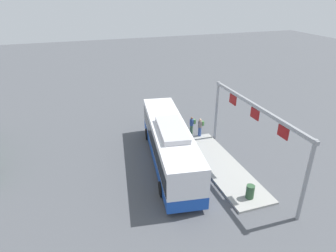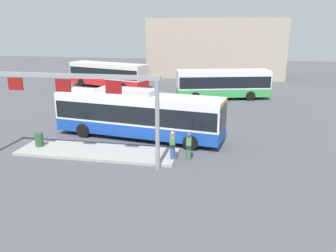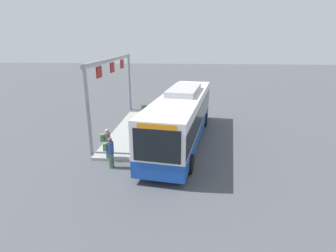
{
  "view_description": "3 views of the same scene",
  "coord_description": "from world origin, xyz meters",
  "px_view_note": "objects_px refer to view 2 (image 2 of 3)",
  "views": [
    {
      "loc": [
        -18.34,
        6.27,
        12.26
      ],
      "look_at": [
        3.99,
        -1.23,
        1.15
      ],
      "focal_mm": 31.79,
      "sensor_mm": 36.0,
      "label": 1
    },
    {
      "loc": [
        6.48,
        -22.43,
        7.66
      ],
      "look_at": [
        2.34,
        -1.11,
        1.31
      ],
      "focal_mm": 36.71,
      "sensor_mm": 36.0,
      "label": 2
    },
    {
      "loc": [
        16.54,
        0.48,
        6.4
      ],
      "look_at": [
        2.16,
        -0.68,
        1.76
      ],
      "focal_mm": 28.76,
      "sensor_mm": 36.0,
      "label": 3
    }
  ],
  "objects_px": {
    "person_boarding": "(173,144)",
    "bus_background_left": "(108,73)",
    "person_waiting_near": "(189,146)",
    "bus_background_right": "(223,83)",
    "bus_main": "(138,113)",
    "trash_bin": "(39,139)"
  },
  "relations": [
    {
      "from": "person_boarding",
      "to": "bus_background_left",
      "type": "bearing_deg",
      "value": 19.44
    },
    {
      "from": "bus_background_left",
      "to": "person_waiting_near",
      "type": "distance_m",
      "value": 26.66
    },
    {
      "from": "bus_background_right",
      "to": "bus_main",
      "type": "bearing_deg",
      "value": 55.05
    },
    {
      "from": "bus_background_right",
      "to": "trash_bin",
      "type": "bearing_deg",
      "value": 43.6
    },
    {
      "from": "bus_main",
      "to": "person_waiting_near",
      "type": "height_order",
      "value": "bus_main"
    },
    {
      "from": "bus_background_left",
      "to": "person_boarding",
      "type": "xyz_separation_m",
      "value": [
        12.63,
        -23.37,
        -0.73
      ]
    },
    {
      "from": "bus_main",
      "to": "trash_bin",
      "type": "bearing_deg",
      "value": -140.82
    },
    {
      "from": "bus_background_left",
      "to": "trash_bin",
      "type": "bearing_deg",
      "value": 117.36
    },
    {
      "from": "bus_background_left",
      "to": "bus_main",
      "type": "bearing_deg",
      "value": 133.96
    },
    {
      "from": "bus_background_left",
      "to": "bus_background_right",
      "type": "distance_m",
      "value": 15.43
    },
    {
      "from": "trash_bin",
      "to": "person_waiting_near",
      "type": "bearing_deg",
      "value": -0.76
    },
    {
      "from": "person_waiting_near",
      "to": "person_boarding",
      "type": "bearing_deg",
      "value": 108.46
    },
    {
      "from": "bus_background_right",
      "to": "person_boarding",
      "type": "xyz_separation_m",
      "value": [
        -2.11,
        -18.82,
        -0.73
      ]
    },
    {
      "from": "bus_background_right",
      "to": "trash_bin",
      "type": "xyz_separation_m",
      "value": [
        -10.97,
        -18.28,
        -1.17
      ]
    },
    {
      "from": "bus_main",
      "to": "bus_background_right",
      "type": "height_order",
      "value": "bus_main"
    },
    {
      "from": "bus_main",
      "to": "trash_bin",
      "type": "height_order",
      "value": "bus_main"
    },
    {
      "from": "bus_background_right",
      "to": "trash_bin",
      "type": "height_order",
      "value": "bus_background_right"
    },
    {
      "from": "bus_background_left",
      "to": "trash_bin",
      "type": "distance_m",
      "value": 23.16
    },
    {
      "from": "person_waiting_near",
      "to": "trash_bin",
      "type": "distance_m",
      "value": 9.76
    },
    {
      "from": "bus_background_right",
      "to": "trash_bin",
      "type": "distance_m",
      "value": 21.35
    },
    {
      "from": "bus_main",
      "to": "bus_background_right",
      "type": "relative_size",
      "value": 1.19
    },
    {
      "from": "bus_background_right",
      "to": "person_waiting_near",
      "type": "distance_m",
      "value": 18.47
    }
  ]
}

